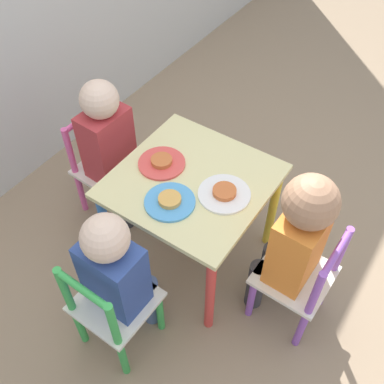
{
  "coord_description": "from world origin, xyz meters",
  "views": [
    {
      "loc": [
        -0.95,
        -0.64,
        1.69
      ],
      "look_at": [
        0.0,
        0.0,
        0.41
      ],
      "focal_mm": 42.0,
      "sensor_mm": 36.0,
      "label": 1
    }
  ],
  "objects": [
    {
      "name": "ground_plane",
      "position": [
        0.0,
        0.0,
        0.0
      ],
      "size": [
        6.0,
        6.0,
        0.0
      ],
      "primitive_type": "plane",
      "color": "#8C755B"
    },
    {
      "name": "kids_table",
      "position": [
        0.0,
        0.0,
        0.4
      ],
      "size": [
        0.56,
        0.56,
        0.48
      ],
      "color": "beige",
      "rests_on": "ground_plane"
    },
    {
      "name": "chair_green",
      "position": [
        -0.49,
        0.01,
        0.24
      ],
      "size": [
        0.27,
        0.27,
        0.5
      ],
      "rotation": [
        0.0,
        0.0,
        1.55
      ],
      "color": "silver",
      "rests_on": "ground_plane"
    },
    {
      "name": "chair_pink",
      "position": [
        0.02,
        0.49,
        0.24
      ],
      "size": [
        0.27,
        0.27,
        0.5
      ],
      "rotation": [
        0.0,
        0.0,
        -0.05
      ],
      "color": "silver",
      "rests_on": "ground_plane"
    },
    {
      "name": "chair_purple",
      "position": [
        -0.01,
        -0.49,
        0.24
      ],
      "size": [
        0.27,
        0.27,
        0.5
      ],
      "rotation": [
        0.0,
        0.0,
        -3.17
      ],
      "color": "silver",
      "rests_on": "ground_plane"
    },
    {
      "name": "child_left",
      "position": [
        -0.43,
        0.01,
        0.41
      ],
      "size": [
        0.21,
        0.2,
        0.69
      ],
      "rotation": [
        0.0,
        0.0,
        1.55
      ],
      "color": "#4C608E",
      "rests_on": "ground_plane"
    },
    {
      "name": "child_back",
      "position": [
        0.02,
        0.43,
        0.43
      ],
      "size": [
        0.21,
        0.22,
        0.72
      ],
      "rotation": [
        0.0,
        0.0,
        -0.05
      ],
      "color": "#38383D",
      "rests_on": "ground_plane"
    },
    {
      "name": "child_front",
      "position": [
        -0.01,
        -0.43,
        0.46
      ],
      "size": [
        0.2,
        0.23,
        0.74
      ],
      "rotation": [
        0.0,
        0.0,
        -3.17
      ],
      "color": "#38383D",
      "rests_on": "ground_plane"
    },
    {
      "name": "plate_left",
      "position": [
        -0.14,
        0.0,
        0.49
      ],
      "size": [
        0.18,
        0.18,
        0.03
      ],
      "color": "#4C9EE0",
      "rests_on": "kids_table"
    },
    {
      "name": "plate_back",
      "position": [
        0.0,
        0.14,
        0.49
      ],
      "size": [
        0.18,
        0.18,
        0.03
      ],
      "color": "#E54C47",
      "rests_on": "kids_table"
    },
    {
      "name": "plate_front",
      "position": [
        -0.0,
        -0.14,
        0.49
      ],
      "size": [
        0.19,
        0.19,
        0.03
      ],
      "color": "white",
      "rests_on": "kids_table"
    }
  ]
}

